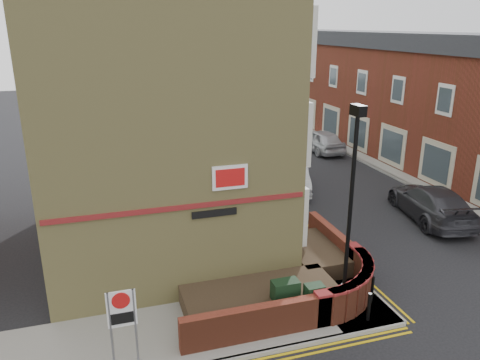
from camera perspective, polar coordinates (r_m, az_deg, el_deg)
name	(u,v)px	position (r m, az deg, el deg)	size (l,w,h in m)	color
ground	(312,344)	(13.94, 8.77, -19.20)	(120.00, 120.00, 0.00)	black
pavement_corner	(178,334)	(14.19, -7.58, -18.06)	(13.00, 3.00, 0.12)	gray
pavement_main	(227,172)	(28.07, -1.63, 1.01)	(2.00, 32.00, 0.12)	gray
pavement_far	(414,170)	(30.33, 20.45, 1.15)	(4.00, 40.00, 0.12)	gray
kerb_main_near	(243,170)	(28.34, 0.32, 1.18)	(0.15, 32.00, 0.12)	gray
kerb_main_far	(386,173)	(29.18, 17.32, 0.83)	(0.15, 40.00, 0.12)	gray
yellow_lines_main	(247,171)	(28.43, 0.80, 1.12)	(0.28, 32.00, 0.01)	gold
corner_building	(158,87)	(18.10, -9.95, 11.07)	(8.95, 10.40, 13.60)	tan
garden_wall	(279,297)	(15.80, 4.76, -14.02)	(6.80, 6.00, 1.20)	brown
lamppost	(350,211)	(13.89, 13.28, -3.71)	(0.25, 0.50, 6.30)	black
utility_cabinet_large	(285,299)	(14.38, 5.51, -14.23)	(0.80, 0.45, 1.20)	black
utility_cabinet_small	(314,301)	(14.47, 8.99, -14.40)	(0.55, 0.40, 1.10)	black
bollard_near	(369,307)	(14.75, 15.45, -14.67)	(0.11, 0.11, 0.90)	black
bollard_far	(372,290)	(15.60, 15.78, -12.73)	(0.11, 0.11, 0.90)	black
zone_sign	(122,315)	(12.37, -14.18, -15.67)	(0.72, 0.07, 2.20)	slate
far_terrace	(402,94)	(33.53, 19.18, 9.85)	(5.40, 30.40, 8.00)	brown
far_terrace_cream	(283,68)	(51.88, 5.30, 13.47)	(5.40, 12.40, 8.00)	beige
tree_near	(236,99)	(25.19, -0.51, 9.84)	(3.64, 3.65, 6.70)	#382B1E
tree_mid	(202,75)	(32.81, -4.62, 12.66)	(4.03, 4.03, 7.42)	#382B1E
tree_far	(181,69)	(40.65, -7.17, 13.28)	(3.81, 3.81, 7.00)	#382B1E
traffic_light_assembly	(200,103)	(36.07, -4.95, 9.30)	(0.20, 0.16, 4.20)	black
silver_car_near	(291,175)	(25.28, 6.28, 0.61)	(1.64, 4.70, 1.55)	#B4B8BD
red_car_main	(251,155)	(29.12, 1.32, 3.05)	(2.46, 5.32, 1.48)	#9D2611
grey_car_far	(431,203)	(22.94, 22.25, -2.56)	(2.20, 5.41, 1.57)	#303035
silver_car_far	(321,140)	(33.18, 9.87, 4.77)	(1.85, 4.60, 1.57)	#B3B6BB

